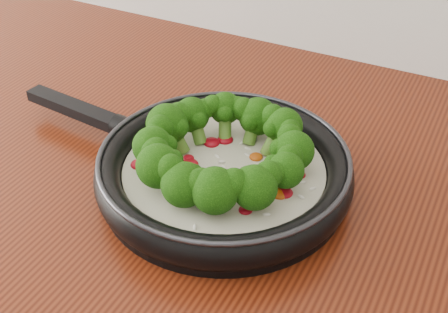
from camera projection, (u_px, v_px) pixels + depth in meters
The scene contains 1 object.
skillet at pixel (221, 165), 0.72m from camera, with size 0.51×0.35×0.09m.
Camera 1 is at (0.36, 0.56, 1.37)m, focal length 47.66 mm.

